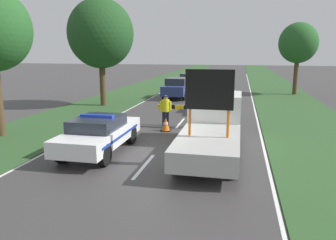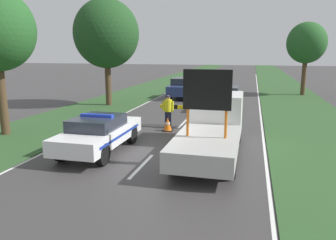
% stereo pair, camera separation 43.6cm
% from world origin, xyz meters
% --- Properties ---
extents(ground_plane, '(160.00, 160.00, 0.00)m').
position_xyz_m(ground_plane, '(0.00, 0.00, 0.00)').
color(ground_plane, '#3D3A3A').
extents(lane_markings, '(8.19, 61.44, 0.01)m').
position_xyz_m(lane_markings, '(0.00, 14.16, 0.00)').
color(lane_markings, silver).
rests_on(lane_markings, ground).
extents(grass_verge_left, '(4.85, 120.00, 0.03)m').
position_xyz_m(grass_verge_left, '(-6.57, 20.00, 0.01)').
color(grass_verge_left, '#2D5128').
rests_on(grass_verge_left, ground).
extents(grass_verge_right, '(4.85, 120.00, 0.03)m').
position_xyz_m(grass_verge_right, '(6.57, 20.00, 0.01)').
color(grass_verge_right, '#2D5128').
rests_on(grass_verge_right, ground).
extents(police_car, '(1.80, 4.57, 1.47)m').
position_xyz_m(police_car, '(-2.07, -0.14, 0.74)').
color(police_car, white).
rests_on(police_car, ground).
extents(work_truck, '(2.05, 6.21, 3.20)m').
position_xyz_m(work_truck, '(2.07, 1.01, 1.01)').
color(work_truck, white).
rests_on(work_truck, ground).
extents(road_barrier, '(2.74, 0.08, 1.07)m').
position_xyz_m(road_barrier, '(0.30, 4.89, 0.89)').
color(road_barrier, black).
rests_on(road_barrier, ground).
extents(police_officer, '(0.58, 0.37, 1.61)m').
position_xyz_m(police_officer, '(-0.56, 4.48, 0.96)').
color(police_officer, '#191E38').
rests_on(police_officer, ground).
extents(pedestrian_civilian, '(0.63, 0.40, 1.75)m').
position_xyz_m(pedestrian_civilian, '(0.78, 4.50, 1.03)').
color(pedestrian_civilian, '#232326').
rests_on(pedestrian_civilian, ground).
extents(traffic_cone_near_police, '(0.52, 0.52, 0.71)m').
position_xyz_m(traffic_cone_near_police, '(-3.23, 1.91, 0.35)').
color(traffic_cone_near_police, black).
rests_on(traffic_cone_near_police, ground).
extents(traffic_cone_centre_front, '(0.47, 0.47, 0.65)m').
position_xyz_m(traffic_cone_centre_front, '(-0.38, 3.71, 0.32)').
color(traffic_cone_centre_front, black).
rests_on(traffic_cone_centre_front, ground).
extents(traffic_cone_near_truck, '(0.44, 0.44, 0.61)m').
position_xyz_m(traffic_cone_near_truck, '(1.67, 5.15, 0.30)').
color(traffic_cone_near_truck, black).
rests_on(traffic_cone_near_truck, ground).
extents(queued_car_sedan_silver, '(1.71, 3.97, 1.60)m').
position_xyz_m(queued_car_sedan_silver, '(1.90, 9.60, 0.82)').
color(queued_car_sedan_silver, '#B2B2B7').
rests_on(queued_car_sedan_silver, ground).
extents(queued_car_hatch_blue, '(1.79, 4.49, 1.64)m').
position_xyz_m(queued_car_hatch_blue, '(-1.99, 15.03, 0.84)').
color(queued_car_hatch_blue, navy).
rests_on(queued_car_hatch_blue, ground).
extents(queued_car_suv_grey, '(1.87, 4.07, 1.57)m').
position_xyz_m(queued_car_suv_grey, '(-1.94, 21.53, 0.82)').
color(queued_car_suv_grey, slate).
rests_on(queued_car_suv_grey, ground).
extents(roadside_tree_near_left, '(3.27, 3.27, 6.16)m').
position_xyz_m(roadside_tree_near_left, '(7.74, 19.14, 4.41)').
color(roadside_tree_near_left, '#4C3823').
rests_on(roadside_tree_near_left, ground).
extents(roadside_tree_mid_left, '(4.42, 4.42, 7.24)m').
position_xyz_m(roadside_tree_mid_left, '(-6.29, 10.02, 4.90)').
color(roadside_tree_mid_left, '#4C3823').
rests_on(roadside_tree_mid_left, ground).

